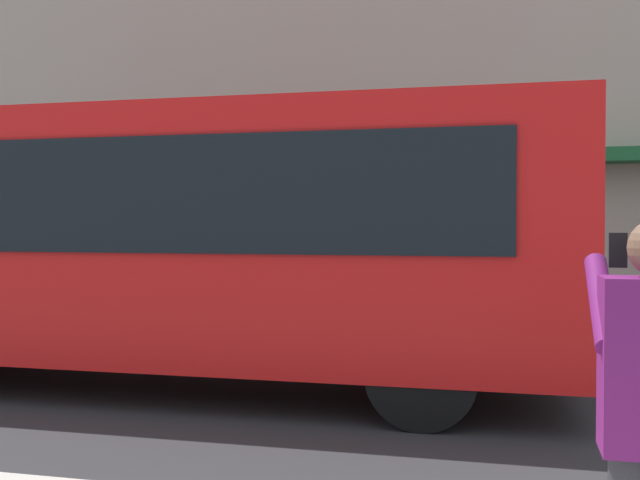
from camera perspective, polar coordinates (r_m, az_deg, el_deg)
ground_plane at (r=8.17m, az=9.25°, el=-11.70°), size 60.00×60.00×0.00m
building_facade_far at (r=15.32m, az=11.52°, el=16.98°), size 28.00×1.55×12.00m
red_bus at (r=8.67m, az=-11.78°, el=0.26°), size 9.05×2.54×3.08m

